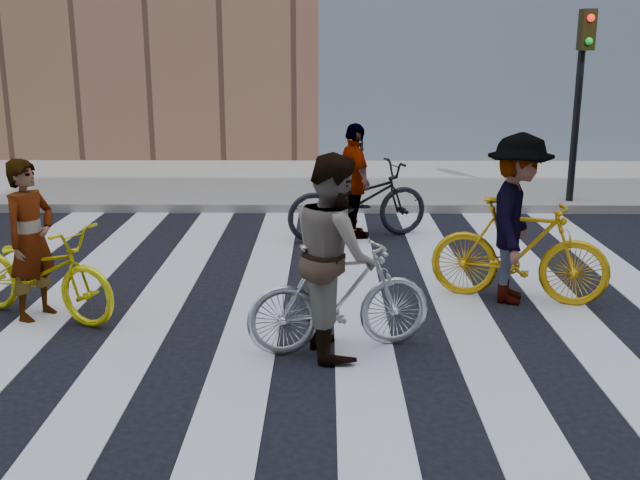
{
  "coord_description": "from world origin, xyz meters",
  "views": [
    {
      "loc": [
        0.2,
        -7.34,
        2.76
      ],
      "look_at": [
        0.13,
        0.3,
        0.76
      ],
      "focal_mm": 42.0,
      "sensor_mm": 36.0,
      "label": 1
    }
  ],
  "objects_px": {
    "bike_yellow_left": "(39,271)",
    "bike_dark_rear": "(358,200)",
    "rider_rear": "(355,182)",
    "rider_mid": "(335,254)",
    "rider_right": "(517,219)",
    "bike_silver_mid": "(340,297)",
    "traffic_signal": "(581,75)",
    "rider_left": "(31,240)",
    "bike_yellow_right": "(519,250)"
  },
  "relations": [
    {
      "from": "bike_yellow_left",
      "to": "bike_silver_mid",
      "type": "height_order",
      "value": "bike_silver_mid"
    },
    {
      "from": "traffic_signal",
      "to": "bike_silver_mid",
      "type": "relative_size",
      "value": 1.92
    },
    {
      "from": "bike_yellow_right",
      "to": "rider_rear",
      "type": "distance_m",
      "value": 3.28
    },
    {
      "from": "bike_dark_rear",
      "to": "rider_right",
      "type": "relative_size",
      "value": 1.15
    },
    {
      "from": "traffic_signal",
      "to": "rider_mid",
      "type": "bearing_deg",
      "value": -123.86
    },
    {
      "from": "bike_yellow_left",
      "to": "rider_left",
      "type": "distance_m",
      "value": 0.34
    },
    {
      "from": "bike_dark_rear",
      "to": "rider_rear",
      "type": "relative_size",
      "value": 1.27
    },
    {
      "from": "traffic_signal",
      "to": "bike_silver_mid",
      "type": "distance_m",
      "value": 7.59
    },
    {
      "from": "bike_yellow_right",
      "to": "rider_mid",
      "type": "height_order",
      "value": "rider_mid"
    },
    {
      "from": "rider_left",
      "to": "rider_right",
      "type": "bearing_deg",
      "value": -59.95
    },
    {
      "from": "bike_yellow_right",
      "to": "bike_dark_rear",
      "type": "height_order",
      "value": "bike_yellow_right"
    },
    {
      "from": "bike_yellow_right",
      "to": "rider_right",
      "type": "relative_size",
      "value": 1.03
    },
    {
      "from": "bike_silver_mid",
      "to": "rider_mid",
      "type": "relative_size",
      "value": 0.94
    },
    {
      "from": "bike_dark_rear",
      "to": "rider_mid",
      "type": "xyz_separation_m",
      "value": [
        -0.38,
        -4.2,
        0.36
      ]
    },
    {
      "from": "bike_yellow_left",
      "to": "rider_left",
      "type": "height_order",
      "value": "rider_left"
    },
    {
      "from": "bike_yellow_left",
      "to": "rider_mid",
      "type": "bearing_deg",
      "value": -81.87
    },
    {
      "from": "rider_left",
      "to": "bike_yellow_right",
      "type": "bearing_deg",
      "value": -60.01
    },
    {
      "from": "rider_left",
      "to": "rider_right",
      "type": "xyz_separation_m",
      "value": [
        5.08,
        0.58,
        0.1
      ]
    },
    {
      "from": "bike_dark_rear",
      "to": "rider_left",
      "type": "xyz_separation_m",
      "value": [
        -3.47,
        -3.36,
        0.27
      ]
    },
    {
      "from": "rider_right",
      "to": "rider_mid",
      "type": "bearing_deg",
      "value": 143.23
    },
    {
      "from": "rider_right",
      "to": "rider_rear",
      "type": "relative_size",
      "value": 1.1
    },
    {
      "from": "traffic_signal",
      "to": "bike_yellow_left",
      "type": "height_order",
      "value": "traffic_signal"
    },
    {
      "from": "rider_mid",
      "to": "bike_silver_mid",
      "type": "bearing_deg",
      "value": -104.18
    },
    {
      "from": "bike_yellow_left",
      "to": "bike_yellow_right",
      "type": "height_order",
      "value": "bike_yellow_right"
    },
    {
      "from": "bike_yellow_left",
      "to": "bike_dark_rear",
      "type": "height_order",
      "value": "bike_dark_rear"
    },
    {
      "from": "rider_left",
      "to": "rider_mid",
      "type": "bearing_deg",
      "value": -81.63
    },
    {
      "from": "rider_right",
      "to": "bike_dark_rear",
      "type": "bearing_deg",
      "value": 47.9
    },
    {
      "from": "bike_yellow_left",
      "to": "bike_dark_rear",
      "type": "bearing_deg",
      "value": -21.98
    },
    {
      "from": "traffic_signal",
      "to": "rider_right",
      "type": "bearing_deg",
      "value": -114.29
    },
    {
      "from": "bike_dark_rear",
      "to": "rider_rear",
      "type": "xyz_separation_m",
      "value": [
        -0.05,
        0.0,
        0.28
      ]
    },
    {
      "from": "bike_yellow_right",
      "to": "bike_yellow_left",
      "type": "bearing_deg",
      "value": 114.27
    },
    {
      "from": "bike_silver_mid",
      "to": "rider_left",
      "type": "xyz_separation_m",
      "value": [
        -3.14,
        0.84,
        0.31
      ]
    },
    {
      "from": "bike_yellow_left",
      "to": "rider_rear",
      "type": "relative_size",
      "value": 1.13
    },
    {
      "from": "bike_yellow_right",
      "to": "rider_rear",
      "type": "relative_size",
      "value": 1.14
    },
    {
      "from": "bike_silver_mid",
      "to": "bike_dark_rear",
      "type": "relative_size",
      "value": 0.81
    },
    {
      "from": "bike_yellow_left",
      "to": "bike_yellow_right",
      "type": "distance_m",
      "value": 5.12
    },
    {
      "from": "traffic_signal",
      "to": "bike_silver_mid",
      "type": "bearing_deg",
      "value": -123.54
    },
    {
      "from": "rider_left",
      "to": "rider_rear",
      "type": "bearing_deg",
      "value": -21.98
    },
    {
      "from": "bike_dark_rear",
      "to": "bike_silver_mid",
      "type": "bearing_deg",
      "value": 156.25
    },
    {
      "from": "rider_rear",
      "to": "rider_right",
      "type": "bearing_deg",
      "value": -168.38
    },
    {
      "from": "bike_silver_mid",
      "to": "rider_right",
      "type": "xyz_separation_m",
      "value": [
        1.94,
        1.42,
        0.41
      ]
    },
    {
      "from": "bike_yellow_left",
      "to": "rider_right",
      "type": "height_order",
      "value": "rider_right"
    },
    {
      "from": "bike_dark_rear",
      "to": "rider_rear",
      "type": "distance_m",
      "value": 0.28
    },
    {
      "from": "traffic_signal",
      "to": "rider_left",
      "type": "xyz_separation_m",
      "value": [
        -7.22,
        -5.32,
        -1.45
      ]
    },
    {
      "from": "bike_dark_rear",
      "to": "rider_rear",
      "type": "bearing_deg",
      "value": 70.75
    },
    {
      "from": "traffic_signal",
      "to": "bike_yellow_right",
      "type": "height_order",
      "value": "traffic_signal"
    },
    {
      "from": "traffic_signal",
      "to": "rider_right",
      "type": "relative_size",
      "value": 1.78
    },
    {
      "from": "bike_yellow_right",
      "to": "bike_dark_rear",
      "type": "distance_m",
      "value": 3.24
    },
    {
      "from": "bike_yellow_left",
      "to": "bike_yellow_right",
      "type": "bearing_deg",
      "value": -59.95
    },
    {
      "from": "bike_dark_rear",
      "to": "rider_rear",
      "type": "height_order",
      "value": "rider_rear"
    }
  ]
}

